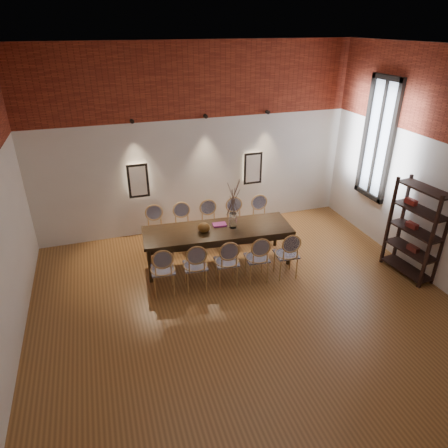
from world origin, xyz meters
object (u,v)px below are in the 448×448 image
object	(u,v)px
chair_far_d	(236,222)
chair_far_b	(183,228)
chair_near_b	(195,265)
bowl	(204,227)
shelving_rack	(415,231)
chair_near_e	(286,254)
chair_far_a	(156,231)
book	(220,225)
chair_near_d	(257,258)
chair_near_c	(227,261)
dining_table	(218,246)
chair_far_e	(261,219)
chair_near_a	(163,269)
vase	(233,220)
chair_far_c	(210,225)

from	to	relation	value
chair_far_d	chair_far_b	bearing A→B (deg)	0.00
chair_near_b	chair_far_b	size ratio (longest dim) A/B	1.00
bowl	shelving_rack	distance (m)	3.87
chair_near_e	chair_far_a	world-z (taller)	same
chair_far_b	book	size ratio (longest dim) A/B	3.62
chair_near_d	book	xyz separation A→B (m)	(-0.42, 0.92, 0.30)
chair_near_d	bowl	bearing A→B (deg)	140.79
chair_near_c	bowl	bearing A→B (deg)	111.70
chair_near_b	chair_far_d	size ratio (longest dim) A/B	1.00
chair_far_b	chair_far_d	xyz separation A→B (m)	(1.13, -0.09, 0.00)
dining_table	chair_far_e	xyz separation A→B (m)	(1.19, 0.64, 0.09)
chair_near_a	chair_far_e	size ratio (longest dim) A/B	1.00
chair_near_d	chair_near_e	size ratio (longest dim) A/B	1.00
shelving_rack	vase	bearing A→B (deg)	148.79
chair_near_b	chair_far_a	xyz separation A→B (m)	(-0.44, 1.52, 0.00)
chair_near_b	shelving_rack	xyz separation A→B (m)	(3.95, -0.76, 0.43)
chair_near_c	vase	distance (m)	0.91
chair_near_d	chair_far_c	size ratio (longest dim) A/B	1.00
chair_near_d	chair_far_d	size ratio (longest dim) A/B	1.00
chair_near_b	chair_far_c	xyz separation A→B (m)	(0.69, 1.42, 0.00)
dining_table	chair_near_e	xyz separation A→B (m)	(1.07, -0.83, 0.09)
chair_near_b	chair_near_d	xyz separation A→B (m)	(1.13, -0.09, 0.00)
chair_far_b	bowl	xyz separation A→B (m)	(0.23, -0.81, 0.37)
chair_near_a	chair_near_c	size ratio (longest dim) A/B	1.00
chair_far_a	bowl	size ratio (longest dim) A/B	3.92
chair_near_d	chair_near_c	bearing A→B (deg)	-180.00
chair_near_e	chair_far_a	xyz separation A→B (m)	(-2.14, 1.66, 0.00)
chair_near_c	bowl	xyz separation A→B (m)	(-0.22, 0.71, 0.37)
chair_near_a	chair_far_e	bearing A→B (deg)	32.95
chair_near_b	chair_far_b	distance (m)	1.47
chair_far_b	chair_far_c	distance (m)	0.57
chair_far_b	chair_far_c	size ratio (longest dim) A/B	1.00
chair_far_c	chair_near_c	bearing A→B (deg)	90.00
dining_table	bowl	xyz separation A→B (m)	(-0.28, -0.03, 0.46)
chair_near_d	shelving_rack	bearing A→B (deg)	-8.63
chair_near_d	chair_near_e	world-z (taller)	same
shelving_rack	chair_near_e	bearing A→B (deg)	158.59
chair_far_a	chair_far_d	distance (m)	1.70
chair_far_a	chair_far_e	distance (m)	2.27
chair_near_c	chair_far_c	size ratio (longest dim) A/B	1.00
chair_far_b	chair_far_e	size ratio (longest dim) A/B	1.00
chair_near_e	chair_far_b	size ratio (longest dim) A/B	1.00
chair_far_e	chair_far_a	bearing A→B (deg)	-0.00
chair_far_c	chair_near_b	bearing A→B (deg)	68.91
chair_far_c	chair_far_a	bearing A→B (deg)	0.00
chair_near_b	chair_near_d	world-z (taller)	same
chair_far_a	chair_far_d	world-z (taller)	same
chair_far_b	shelving_rack	distance (m)	4.45
chair_near_a	shelving_rack	world-z (taller)	shelving_rack
chair_far_a	vase	bearing A→B (deg)	152.90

